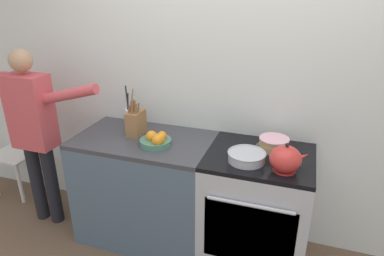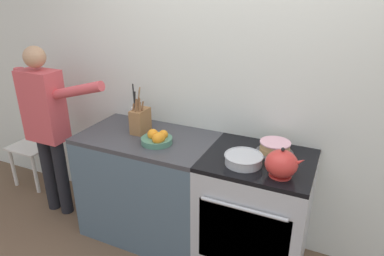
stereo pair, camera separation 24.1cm
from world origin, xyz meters
The scene contains 11 objects.
wall_back centered at (0.00, 0.65, 1.30)m, with size 8.00×0.04×2.60m.
counter_cabinet centered at (-0.63, 0.32, 0.45)m, with size 1.05×0.63×0.90m.
stove_range centered at (0.26, 0.31, 0.45)m, with size 0.73×0.66×0.90m.
layer_cake centered at (0.34, 0.44, 0.94)m, with size 0.26×0.26×0.09m.
tea_kettle centered at (0.44, 0.15, 0.98)m, with size 0.24×0.20×0.19m.
mixing_bowl centered at (0.19, 0.20, 0.93)m, with size 0.25×0.25×0.07m.
knife_block centered at (-0.71, 0.36, 0.99)m, with size 0.10×0.17×0.28m.
utensil_crock centered at (-0.83, 0.51, 0.98)m, with size 0.09×0.09×0.34m.
fruit_bowl centered at (-0.48, 0.23, 0.94)m, with size 0.23×0.23×0.11m.
person_baker centered at (-1.56, 0.21, 0.91)m, with size 0.90×0.20×1.54m.
dining_chair centered at (-2.15, 0.58, 0.48)m, with size 0.40×0.40×0.84m.
Camera 2 is at (0.71, -1.74, 1.98)m, focal length 32.00 mm.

